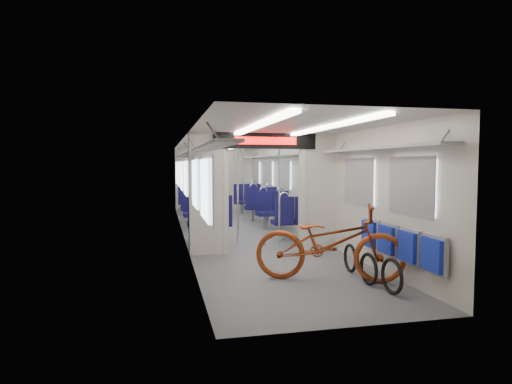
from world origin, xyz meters
TOP-DOWN VIEW (x-y plane):
  - carriage at (0.00, -0.27)m, footprint 12.00×12.02m
  - bicycle at (0.43, -4.28)m, footprint 2.29×1.51m
  - flip_bench at (1.35, -4.58)m, footprint 0.12×2.08m
  - bike_hoop_a at (0.98, -5.06)m, footprint 0.08×0.49m
  - bike_hoop_b at (0.89, -4.59)m, footprint 0.07×0.46m
  - bike_hoop_c at (0.94, -3.88)m, footprint 0.07×0.46m
  - seat_bay_near_left at (-0.94, 0.14)m, footprint 0.95×2.25m
  - seat_bay_near_right at (0.93, -0.02)m, footprint 0.91×2.06m
  - seat_bay_far_left at (-0.94, 3.59)m, footprint 0.94×2.22m
  - seat_bay_far_right at (0.93, 3.30)m, footprint 0.94×2.22m
  - stanchion_near_left at (-0.39, -1.26)m, footprint 0.04×0.04m
  - stanchion_near_right at (0.39, -1.68)m, footprint 0.04×0.04m
  - stanchion_far_left at (-0.30, 1.80)m, footprint 0.04×0.04m
  - stanchion_far_right at (0.35, 1.95)m, footprint 0.04×0.04m

SIDE VIEW (x-z plane):
  - bike_hoop_c at x=0.94m, z-range -0.03..0.43m
  - bike_hoop_b at x=0.89m, z-range -0.03..0.44m
  - bike_hoop_a at x=0.98m, z-range -0.03..0.46m
  - seat_bay_near_right at x=0.93m, z-range -0.01..1.09m
  - seat_bay_far_right at x=0.93m, z-range -0.01..1.13m
  - seat_bay_far_left at x=-0.94m, z-range -0.01..1.13m
  - seat_bay_near_left at x=-0.94m, z-range -0.01..1.14m
  - bicycle at x=0.43m, z-range 0.00..1.14m
  - flip_bench at x=1.35m, z-range 0.34..0.82m
  - stanchion_near_left at x=-0.39m, z-range 0.00..2.30m
  - stanchion_near_right at x=0.39m, z-range 0.00..2.30m
  - stanchion_far_left at x=-0.30m, z-range 0.00..2.30m
  - stanchion_far_right at x=0.35m, z-range 0.00..2.30m
  - carriage at x=0.00m, z-range 0.35..2.66m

